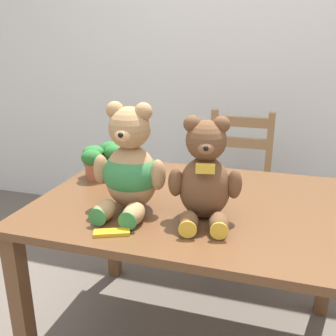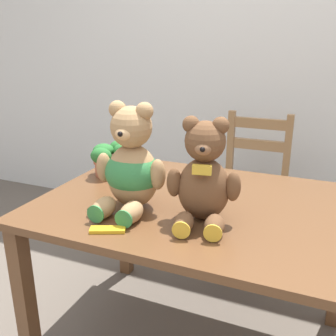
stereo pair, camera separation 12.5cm
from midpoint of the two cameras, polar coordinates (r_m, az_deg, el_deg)
name	(u,v)px [view 1 (the left image)]	position (r m, az deg, el deg)	size (l,w,h in m)	color
wall_back	(244,43)	(2.66, 10.07, 18.30)	(8.00, 0.04, 2.60)	silver
dining_table	(196,222)	(1.52, 1.96, -8.35)	(1.23, 0.89, 0.70)	brown
wooden_chair_behind	(236,188)	(2.30, 8.84, -3.01)	(0.38, 0.38, 0.91)	#997047
teddy_bear_left	(130,168)	(1.37, -8.41, -0.06)	(0.28, 0.28, 0.40)	tan
teddy_bear_right	(205,176)	(1.28, 2.89, -1.34)	(0.26, 0.28, 0.37)	brown
potted_plant	(103,160)	(1.76, -11.96, 1.18)	(0.20, 0.20, 0.15)	#B25B3D
chocolate_bar	(112,233)	(1.26, -11.45, -9.68)	(0.12, 0.04, 0.01)	gold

